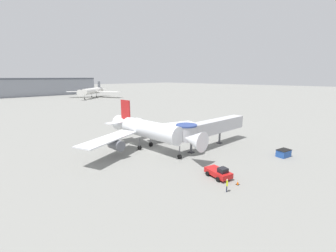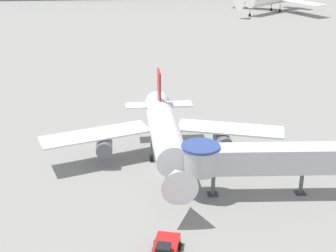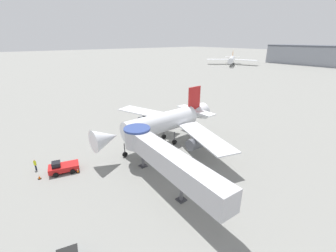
# 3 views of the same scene
# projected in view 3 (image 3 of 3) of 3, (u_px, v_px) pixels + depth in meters

# --- Properties ---
(ground_plane) EXTENTS (800.00, 800.00, 0.00)m
(ground_plane) POSITION_uv_depth(u_px,v_px,m) (160.00, 145.00, 42.27)
(ground_plane) COLOR gray
(main_airplane) EXTENTS (30.97, 24.49, 9.91)m
(main_airplane) POSITION_uv_depth(u_px,v_px,m) (164.00, 123.00, 41.66)
(main_airplane) COLOR silver
(main_airplane) RESTS_ON ground_plane
(jet_bridge) EXTENTS (20.78, 4.38, 6.02)m
(jet_bridge) POSITION_uv_depth(u_px,v_px,m) (162.00, 156.00, 29.68)
(jet_bridge) COLOR #B7B7BC
(jet_bridge) RESTS_ON ground_plane
(pushback_tug_red) EXTENTS (3.17, 4.58, 1.82)m
(pushback_tug_red) POSITION_uv_depth(u_px,v_px,m) (63.00, 167.00, 33.65)
(pushback_tug_red) COLOR red
(pushback_tug_red) RESTS_ON ground_plane
(traffic_cone_apron_front) EXTENTS (0.45, 0.45, 0.74)m
(traffic_cone_apron_front) POSITION_uv_depth(u_px,v_px,m) (39.00, 177.00, 32.05)
(traffic_cone_apron_front) COLOR black
(traffic_cone_apron_front) RESTS_ON ground_plane
(traffic_cone_near_nose) EXTENTS (0.45, 0.45, 0.74)m
(traffic_cone_near_nose) POSITION_uv_depth(u_px,v_px,m) (78.00, 170.00, 33.64)
(traffic_cone_near_nose) COLOR black
(traffic_cone_near_nose) RESTS_ON ground_plane
(ground_crew_marshaller) EXTENTS (0.40, 0.36, 1.81)m
(ground_crew_marshaller) POSITION_uv_depth(u_px,v_px,m) (35.00, 164.00, 33.97)
(ground_crew_marshaller) COLOR #1E2338
(ground_crew_marshaller) RESTS_ON ground_plane
(background_jet_orange_tail) EXTENTS (33.60, 34.65, 9.63)m
(background_jet_orange_tail) POSITION_uv_depth(u_px,v_px,m) (232.00, 59.00, 169.86)
(background_jet_orange_tail) COLOR silver
(background_jet_orange_tail) RESTS_ON ground_plane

